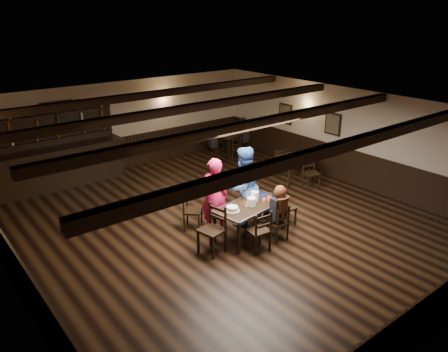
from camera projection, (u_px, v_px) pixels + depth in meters
ground at (222, 224)px, 10.23m from camera, size 10.00×10.00×0.00m
room_shell at (221, 153)px, 9.63m from camera, size 9.02×10.02×2.71m
dining_table at (250, 208)px, 9.48m from camera, size 1.72×1.03×0.75m
chair_near_left at (261, 229)px, 8.88m from camera, size 0.47×0.45×0.92m
chair_near_right at (280, 221)px, 9.32m from camera, size 0.38×0.37×0.82m
chair_end_left at (215, 225)px, 8.90m from camera, size 0.54×0.56×1.02m
chair_end_right at (284, 206)px, 10.03m from camera, size 0.39×0.41×0.83m
chair_far_pushed at (189, 208)px, 9.85m from camera, size 0.57×0.57×0.89m
woman_pink at (214, 196)px, 9.61m from camera, size 0.75×0.64×1.74m
man_blue at (243, 186)px, 9.93m from camera, size 0.96×0.77×1.87m
seated_person at (279, 205)px, 9.23m from camera, size 0.35×0.52×0.85m
cake at (232, 209)px, 9.14m from camera, size 0.31×0.31×0.10m
plate_stack_a at (251, 202)px, 9.37m from camera, size 0.19×0.19×0.18m
plate_stack_b at (255, 196)px, 9.63m from camera, size 0.18×0.18×0.21m
tea_light at (248, 201)px, 9.56m from camera, size 0.05×0.05×0.06m
salt_shaker at (264, 200)px, 9.57m from camera, size 0.04×0.04×0.09m
pepper_shaker at (266, 198)px, 9.63m from camera, size 0.04×0.04×0.10m
drink_glass at (253, 197)px, 9.69m from camera, size 0.06×0.06×0.10m
menu_red at (268, 198)px, 9.78m from camera, size 0.34×0.28×0.00m
menu_blue at (263, 195)px, 9.92m from camera, size 0.32×0.27×0.00m
bar_counter at (54, 162)px, 12.12m from camera, size 3.90×0.70×2.20m
back_table_a at (294, 160)px, 12.53m from camera, size 1.02×1.02×0.75m
back_table_b at (228, 138)px, 14.64m from camera, size 0.84×0.84×0.75m
bg_patron_left at (212, 136)px, 14.24m from camera, size 0.29×0.39×0.72m
bg_patron_right at (243, 129)px, 14.80m from camera, size 0.28×0.42×0.82m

